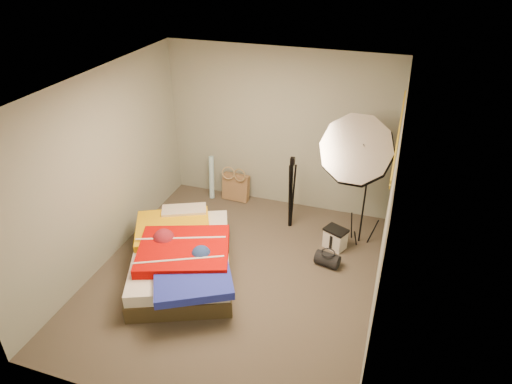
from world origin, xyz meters
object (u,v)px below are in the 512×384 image
at_px(bed, 182,256).
at_px(wrapping_roll, 212,177).
at_px(camera_tripod, 291,188).
at_px(camera_case, 335,239).
at_px(duffel_bag, 327,259).
at_px(tote_bag, 236,187).
at_px(photo_umbrella, 357,151).

bearing_deg(bed, wrapping_roll, 102.11).
height_order(wrapping_roll, camera_tripod, camera_tripod).
xyz_separation_m(camera_case, duffel_bag, (-0.03, -0.43, -0.05)).
distance_m(wrapping_roll, bed, 1.98).
distance_m(camera_case, camera_tripod, 0.96).
xyz_separation_m(duffel_bag, camera_tripod, (-0.71, 0.76, 0.56)).
relative_size(camera_case, bed, 0.14).
height_order(duffel_bag, camera_tripod, camera_tripod).
relative_size(wrapping_roll, bed, 0.34).
bearing_deg(tote_bag, camera_tripod, -22.15).
bearing_deg(bed, photo_umbrella, 34.42).
bearing_deg(wrapping_roll, photo_umbrella, -14.88).
height_order(camera_case, duffel_bag, camera_case).
bearing_deg(tote_bag, photo_umbrella, -16.11).
xyz_separation_m(camera_case, photo_umbrella, (0.14, 0.16, 1.31)).
height_order(tote_bag, photo_umbrella, photo_umbrella).
relative_size(camera_case, duffel_bag, 0.90).
xyz_separation_m(tote_bag, camera_tripod, (1.05, -0.49, 0.44)).
distance_m(tote_bag, bed, 1.98).
xyz_separation_m(camera_case, camera_tripod, (-0.74, 0.33, 0.51)).
distance_m(bed, camera_tripod, 1.86).
height_order(bed, photo_umbrella, photo_umbrella).
relative_size(wrapping_roll, camera_case, 2.51).
bearing_deg(photo_umbrella, wrapping_roll, 165.12).
distance_m(camera_case, bed, 2.13).
distance_m(duffel_bag, bed, 1.91).
height_order(duffel_bag, photo_umbrella, photo_umbrella).
relative_size(wrapping_roll, duffel_bag, 2.26).
bearing_deg(camera_case, photo_umbrella, 73.14).
distance_m(bed, photo_umbrella, 2.61).
distance_m(duffel_bag, photo_umbrella, 1.48).
bearing_deg(camera_case, bed, -122.34).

